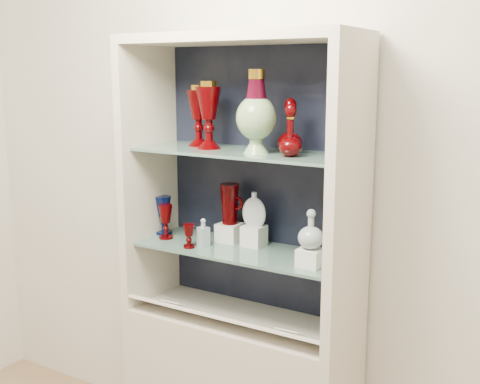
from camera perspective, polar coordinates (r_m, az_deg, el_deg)
The scene contains 28 objects.
wall_back at distance 2.66m, azimuth 2.46°, elevation 2.91°, with size 3.50×0.02×2.80m, color silver.
cabinet_back_panel at distance 2.65m, azimuth 2.14°, elevation 1.22°, with size 0.98×0.02×1.15m, color black.
cabinet_side_left at distance 2.76m, azimuth -8.56°, elevation 1.52°, with size 0.04×0.40×1.15m, color beige.
cabinet_side_right at distance 2.28m, azimuth 10.39°, elevation -0.61°, with size 0.04×0.40×1.15m, color beige.
cabinet_top_cap at distance 2.44m, azimuth 0.00°, elevation 14.41°, with size 1.00×0.40×0.04m, color beige.
shelf_lower at distance 2.57m, azimuth 0.23°, elevation -5.54°, with size 0.92×0.34×0.01m, color slate.
shelf_upper at distance 2.48m, azimuth 0.24°, elevation 3.80°, with size 0.92×0.34×0.01m, color slate.
label_ledge at distance 2.55m, azimuth -1.31°, elevation -11.94°, with size 0.92×0.18×0.01m, color beige.
label_card_0 at distance 2.69m, azimuth -6.31°, elevation -10.39°, with size 0.10×0.07×0.00m, color white.
label_card_1 at distance 2.42m, azimuth 4.73°, elevation -13.00°, with size 0.10×0.07×0.00m, color white.
pedestal_lamp_left at distance 2.64m, azimuth -3.96°, elevation 7.23°, with size 0.10×0.10×0.26m, color #420001, non-canonical shape.
pedestal_lamp_right at distance 2.54m, azimuth -2.98°, elevation 7.29°, with size 0.11×0.11×0.28m, color #420001, non-canonical shape.
enamel_urn at distance 2.38m, azimuth 1.55°, elevation 7.60°, with size 0.16×0.16×0.33m, color #074A2A, non-canonical shape.
ruby_decanter_a at distance 2.30m, azimuth 4.81°, elevation 6.17°, with size 0.09×0.09×0.23m, color #400000, non-canonical shape.
ruby_decanter_b at distance 2.39m, azimuth 4.78°, elevation 6.42°, with size 0.10×0.10×0.23m, color #400000, non-canonical shape.
lidded_bowl at distance 2.32m, azimuth 9.33°, elevation 4.48°, with size 0.09×0.09×0.10m, color #400000, non-canonical shape.
cobalt_goblet at distance 2.80m, azimuth -7.27°, elevation -2.18°, with size 0.07×0.07×0.18m, color #041042, non-canonical shape.
ruby_goblet_tall at distance 2.72m, azimuth -7.06°, elevation -2.80°, with size 0.06×0.06×0.16m, color #420001, non-canonical shape.
ruby_goblet_small at distance 2.58m, azimuth -4.86°, elevation -4.18°, with size 0.05×0.05×0.10m, color #400000, non-canonical shape.
riser_ruby_pitcher at distance 2.67m, azimuth -0.98°, elevation -3.85°, with size 0.10×0.10×0.08m, color silver.
ruby_pitcher at distance 2.64m, azimuth -0.99°, elevation -1.14°, with size 0.13×0.08×0.18m, color #420001, non-canonical shape.
clear_square_bottle at distance 2.59m, azimuth -3.50°, elevation -3.84°, with size 0.04×0.04×0.12m, color #90A0A6, non-canonical shape.
riser_flat_flask at distance 2.60m, azimuth 1.33°, elevation -4.17°, with size 0.09×0.09×0.09m, color silver.
flat_flask at distance 2.57m, azimuth 1.35°, elevation -1.57°, with size 0.11×0.04×0.15m, color silver, non-canonical shape.
riser_clear_round_decanter at distance 2.35m, azimuth 6.68°, elevation -6.20°, with size 0.09×0.09×0.07m, color silver.
clear_round_decanter at distance 2.32m, azimuth 6.74°, elevation -3.61°, with size 0.10×0.10×0.15m, color #90A0A6, non-canonical shape.
riser_cameo_medallion at distance 2.41m, azimuth 9.90°, elevation -5.46°, with size 0.08×0.08×0.10m, color silver.
cameo_medallion at distance 2.38m, azimuth 9.99°, elevation -2.99°, with size 0.10×0.04×0.11m, color black, non-canonical shape.
Camera 1 is at (1.27, -0.56, 1.79)m, focal length 45.00 mm.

